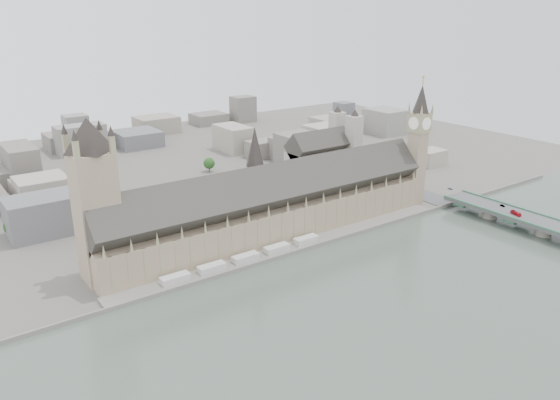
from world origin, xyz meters
TOP-DOWN VIEW (x-y plane):
  - ground at (0.00, 0.00)m, footprint 900.00×900.00m
  - river_thames at (0.00, -165.00)m, footprint 600.00×600.00m
  - embankment_wall at (0.00, -15.00)m, footprint 600.00×1.50m
  - river_terrace at (0.00, -7.50)m, footprint 270.00×15.00m
  - terrace_tents at (-40.00, -7.00)m, footprint 118.00×7.00m
  - palace_of_westminster at (0.00, 19.70)m, footprint 265.00×40.73m
  - elizabeth_tower at (138.00, 8.00)m, footprint 17.00×17.00m
  - victoria_tower at (-122.00, 26.00)m, footprint 30.00×30.00m
  - central_tower at (-10.00, 26.00)m, footprint 13.00×13.00m
  - westminster_bridge at (162.00, -87.50)m, footprint 25.00×325.00m
  - westminster_abbey at (110.92, 95.00)m, footprint 68.00×36.00m
  - city_skyline_inland at (0.00, 245.00)m, footprint 720.00×360.00m
  - park_trees at (-10.00, 60.00)m, footprint 110.00×30.00m
  - red_bus_north at (158.46, -73.78)m, footprint 5.44×10.11m
  - car_silver at (167.33, -56.85)m, footprint 1.90×4.28m
  - car_approach at (168.71, -6.01)m, footprint 3.08×4.94m

SIDE VIEW (x-z plane):
  - ground at x=0.00m, z-range 0.00..0.00m
  - river_thames at x=0.00m, z-range 0.00..0.00m
  - river_terrace at x=0.00m, z-range 0.00..2.00m
  - embankment_wall at x=0.00m, z-range 0.00..3.00m
  - terrace_tents at x=-40.00m, z-range 2.00..6.00m
  - westminster_bridge at x=162.00m, z-range 0.00..10.25m
  - park_trees at x=-10.00m, z-range 0.00..15.00m
  - car_approach at x=168.71m, z-range 10.25..11.59m
  - car_silver at x=167.33m, z-range 10.25..11.61m
  - red_bus_north at x=158.46m, z-range 10.25..13.01m
  - city_skyline_inland at x=0.00m, z-range 0.00..38.00m
  - palace_of_westminster at x=0.00m, z-range -5.02..50.43m
  - westminster_abbey at x=110.92m, z-range -6.92..57.08m
  - victoria_tower at x=-122.00m, z-range 5.20..105.20m
  - central_tower at x=-10.00m, z-range 33.92..81.92m
  - elizabeth_tower at x=138.00m, z-range 4.34..111.84m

